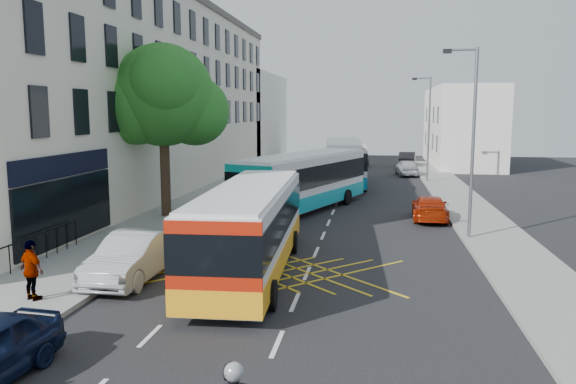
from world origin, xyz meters
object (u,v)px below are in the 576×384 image
at_px(bus_near, 250,228).
at_px(distant_car_silver, 407,168).
at_px(distant_car_grey, 357,160).
at_px(street_tree, 162,96).
at_px(bus_far, 344,161).
at_px(pedestrian_far, 32,270).
at_px(distant_car_dark, 407,159).
at_px(red_hatchback, 430,208).
at_px(lamp_far, 428,123).
at_px(parked_car_silver, 133,256).
at_px(lamp_near, 471,133).
at_px(bus_mid, 304,181).

relative_size(bus_near, distant_car_silver, 2.62).
xyz_separation_m(distant_car_grey, distant_car_silver, (4.54, -7.68, 0.04)).
distance_m(street_tree, distant_car_silver, 26.42).
height_order(bus_far, pedestrian_far, bus_far).
distance_m(bus_near, distant_car_dark, 40.47).
bearing_deg(bus_far, distant_car_dark, 65.07).
xyz_separation_m(bus_far, distant_car_grey, (0.55, 14.40, -1.10)).
distance_m(bus_near, distant_car_silver, 31.99).
relative_size(bus_far, distant_car_silver, 2.93).
height_order(red_hatchback, distant_car_dark, distant_car_dark).
xyz_separation_m(red_hatchback, pedestrian_far, (-12.47, -14.94, 0.40)).
relative_size(lamp_far, pedestrian_far, 4.57).
bearing_deg(lamp_far, red_hatchback, -94.16).
distance_m(street_tree, red_hatchback, 14.81).
bearing_deg(bus_far, parked_car_silver, -106.87).
bearing_deg(red_hatchback, street_tree, 9.19).
xyz_separation_m(lamp_near, red_hatchback, (-1.12, 4.58, -3.99)).
bearing_deg(bus_near, distant_car_grey, 83.69).
bearing_deg(lamp_far, bus_mid, -119.65).
bearing_deg(distant_car_silver, red_hatchback, 84.76).
height_order(lamp_far, red_hatchback, lamp_far).
xyz_separation_m(red_hatchback, distant_car_grey, (-4.62, 28.07, 0.04)).
bearing_deg(distant_car_silver, bus_mid, 65.00).
height_order(parked_car_silver, pedestrian_far, pedestrian_far).
height_order(lamp_near, bus_far, lamp_near).
bearing_deg(lamp_near, bus_far, 109.01).
relative_size(bus_mid, pedestrian_far, 6.61).
xyz_separation_m(lamp_far, distant_car_silver, (-1.20, 4.97, -3.91)).
relative_size(street_tree, distant_car_dark, 1.95).
bearing_deg(lamp_far, lamp_near, -90.00).
height_order(bus_mid, red_hatchback, bus_mid).
bearing_deg(red_hatchback, lamp_far, -91.74).
xyz_separation_m(distant_car_grey, distant_car_dark, (5.04, 0.87, 0.08)).
distance_m(street_tree, pedestrian_far, 14.38).
bearing_deg(lamp_far, bus_near, -107.22).
relative_size(red_hatchback, distant_car_grey, 0.90).
bearing_deg(street_tree, pedestrian_far, -85.23).
bearing_deg(bus_near, red_hatchback, 54.27).
relative_size(bus_mid, distant_car_silver, 2.81).
distance_m(lamp_far, bus_far, 7.12).
relative_size(street_tree, bus_far, 0.73).
bearing_deg(bus_mid, parked_car_silver, -85.55).
xyz_separation_m(bus_near, distant_car_grey, (2.40, 38.90, -0.92)).
relative_size(street_tree, lamp_far, 1.10).
xyz_separation_m(lamp_far, distant_car_dark, (-0.70, 13.52, -3.87)).
bearing_deg(lamp_far, distant_car_grey, 114.41).
height_order(distant_car_grey, distant_car_silver, distant_car_silver).
xyz_separation_m(street_tree, bus_far, (8.42, 15.28, -4.53)).
distance_m(lamp_near, bus_near, 10.70).
bearing_deg(distant_car_dark, distant_car_grey, 15.27).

